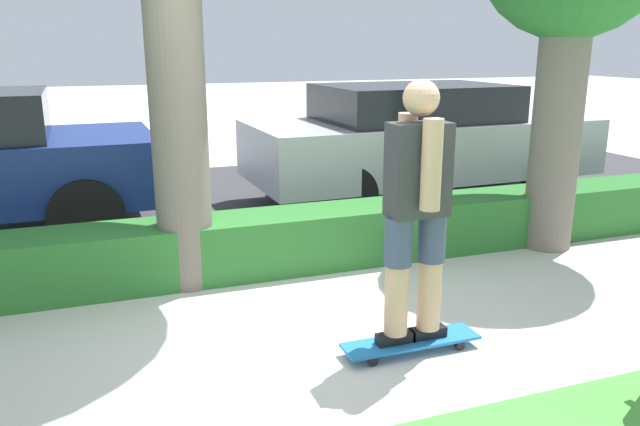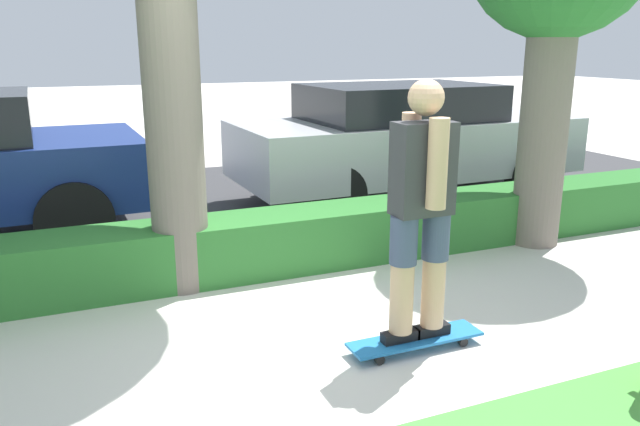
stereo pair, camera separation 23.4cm
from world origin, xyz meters
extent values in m
plane|color=beige|center=(0.00, 0.00, 0.00)|extent=(60.00, 60.00, 0.00)
cube|color=#38383A|center=(0.00, 4.20, 0.00)|extent=(15.92, 5.00, 0.01)
cube|color=#2D702D|center=(0.00, 1.60, 0.26)|extent=(15.92, 0.60, 0.52)
cube|color=#1E6BAD|center=(0.57, -0.26, 0.07)|extent=(0.96, 0.24, 0.02)
cylinder|color=black|center=(0.89, -0.35, 0.03)|extent=(0.06, 0.04, 0.06)
cylinder|color=black|center=(0.89, -0.17, 0.03)|extent=(0.06, 0.04, 0.06)
cylinder|color=black|center=(0.24, -0.35, 0.03)|extent=(0.06, 0.04, 0.06)
cylinder|color=black|center=(0.24, -0.17, 0.03)|extent=(0.06, 0.04, 0.06)
cube|color=black|center=(0.45, -0.26, 0.12)|extent=(0.26, 0.09, 0.07)
cylinder|color=tan|center=(0.45, -0.26, 0.55)|extent=(0.16, 0.16, 0.80)
cylinder|color=#3D4766|center=(0.45, -0.26, 0.80)|extent=(0.18, 0.18, 0.32)
cube|color=black|center=(0.69, -0.26, 0.12)|extent=(0.26, 0.09, 0.07)
cylinder|color=tan|center=(0.69, -0.26, 0.55)|extent=(0.16, 0.16, 0.80)
cylinder|color=#3D4766|center=(0.69, -0.26, 0.80)|extent=(0.18, 0.18, 0.32)
cube|color=#333338|center=(0.57, -0.26, 1.25)|extent=(0.38, 0.21, 0.59)
cylinder|color=tan|center=(0.57, -0.42, 1.31)|extent=(0.13, 0.13, 0.56)
cylinder|color=tan|center=(0.57, -0.10, 1.31)|extent=(0.13, 0.13, 0.56)
sphere|color=tan|center=(0.57, -0.26, 1.69)|extent=(0.23, 0.23, 0.23)
cylinder|color=#70665B|center=(-0.66, 1.51, 1.52)|extent=(0.46, 0.46, 3.04)
cylinder|color=#70665B|center=(2.96, 1.31, 1.22)|extent=(0.48, 0.48, 2.45)
cylinder|color=black|center=(-1.46, 2.73, 0.37)|extent=(0.74, 0.22, 0.74)
cylinder|color=black|center=(-1.46, 4.46, 0.37)|extent=(0.74, 0.22, 0.74)
cube|color=#B7B7BC|center=(2.72, 3.56, 0.71)|extent=(4.58, 1.96, 0.71)
cube|color=black|center=(2.58, 3.56, 1.29)|extent=(2.40, 1.68, 0.45)
cylinder|color=black|center=(4.12, 2.71, 0.35)|extent=(0.70, 0.22, 0.70)
cylinder|color=black|center=(4.12, 4.40, 0.35)|extent=(0.70, 0.22, 0.70)
cylinder|color=black|center=(1.32, 2.71, 0.35)|extent=(0.70, 0.22, 0.70)
cylinder|color=black|center=(1.32, 4.40, 0.35)|extent=(0.70, 0.22, 0.70)
camera|label=1|loc=(-1.31, -3.65, 2.01)|focal=35.00mm
camera|label=2|loc=(-1.53, -3.57, 2.01)|focal=35.00mm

